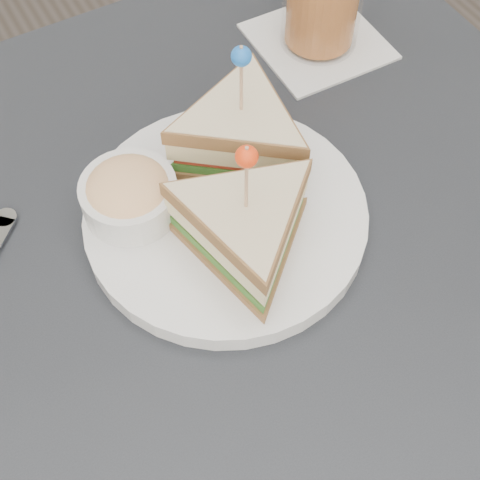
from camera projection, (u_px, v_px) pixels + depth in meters
name	position (u px, v px, depth m)	size (l,w,h in m)	color
table	(236.00, 325.00, 0.64)	(0.80, 0.80, 0.75)	black
plate_meal	(228.00, 189.00, 0.58)	(0.30, 0.30, 0.15)	silver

